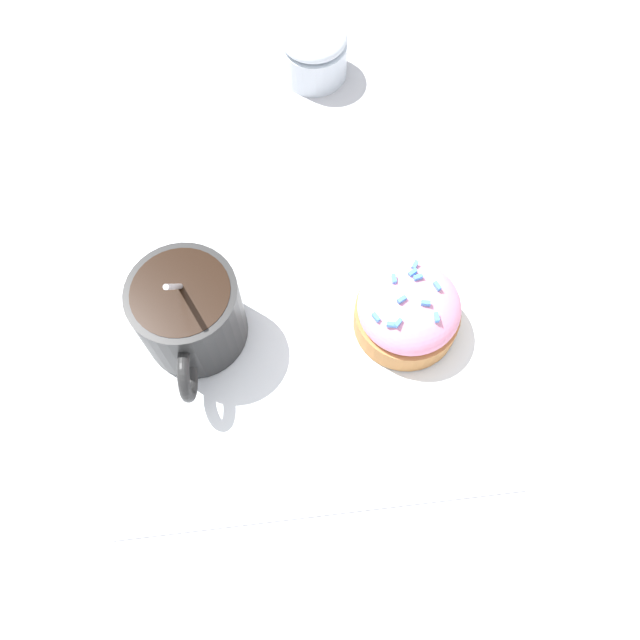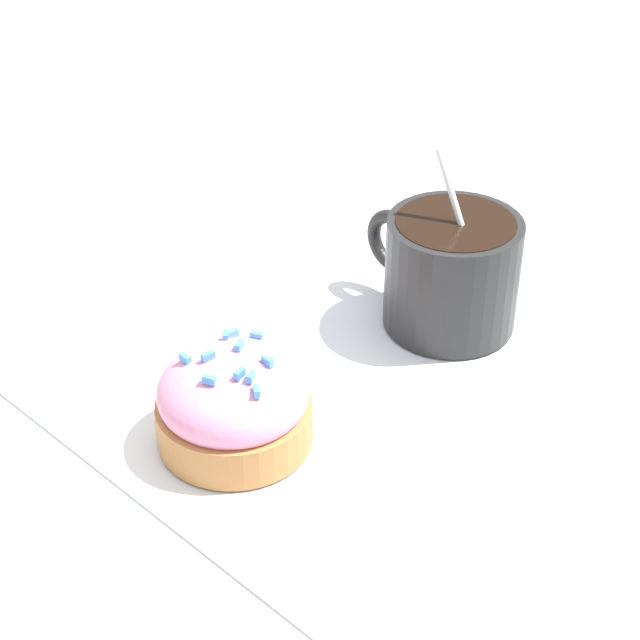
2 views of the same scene
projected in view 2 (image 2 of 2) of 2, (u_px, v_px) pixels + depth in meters
The scene contains 4 objects.
ground_plane at pixel (353, 381), 0.63m from camera, with size 3.00×3.00×0.00m, color #B2B2B7.
paper_napkin at pixel (353, 379), 0.63m from camera, with size 0.32×0.32×0.00m.
coffee_cup at pixel (447, 266), 0.66m from camera, with size 0.08×0.11×0.11m.
frosted_pastry at pixel (234, 403), 0.57m from camera, with size 0.08×0.08×0.06m.
Camera 2 is at (-0.36, -0.35, 0.38)m, focal length 60.00 mm.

